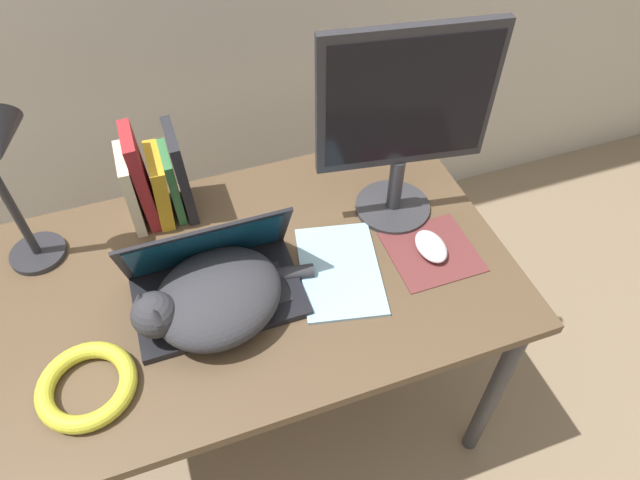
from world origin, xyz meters
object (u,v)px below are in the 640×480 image
object	(u,v)px
cat	(213,298)
notepad	(340,270)
external_monitor	(405,119)
computer_mouse	(431,246)
desk_lamp	(6,167)
book_row	(156,181)
cable_coil	(87,386)
laptop	(215,281)

from	to	relation	value
cat	notepad	distance (m)	0.31
external_monitor	computer_mouse	distance (m)	0.31
cat	computer_mouse	distance (m)	0.53
external_monitor	computer_mouse	bearing A→B (deg)	-81.32
desk_lamp	book_row	bearing A→B (deg)	15.17
external_monitor	desk_lamp	distance (m)	0.84
external_monitor	cable_coil	bearing A→B (deg)	-161.29
computer_mouse	laptop	bearing A→B (deg)	174.55
cat	external_monitor	xyz separation A→B (m)	(0.50, 0.17, 0.22)
computer_mouse	desk_lamp	xyz separation A→B (m)	(-0.85, 0.27, 0.27)
cat	cable_coil	xyz separation A→B (m)	(-0.28, -0.09, -0.05)
external_monitor	notepad	distance (m)	0.37
cat	desk_lamp	distance (m)	0.49
desk_lamp	laptop	bearing A→B (deg)	-33.15
computer_mouse	notepad	size ratio (longest dim) A/B	0.34
laptop	desk_lamp	size ratio (longest dim) A/B	0.84
laptop	external_monitor	distance (m)	0.55
laptop	external_monitor	size ratio (longest dim) A/B	0.73
notepad	book_row	bearing A→B (deg)	137.10
laptop	cable_coil	distance (m)	0.33
book_row	desk_lamp	distance (m)	0.34
notepad	computer_mouse	bearing A→B (deg)	-3.88
computer_mouse	notepad	bearing A→B (deg)	176.12
desk_lamp	external_monitor	bearing A→B (deg)	-7.49
book_row	notepad	distance (m)	0.50
desk_lamp	cable_coil	xyz separation A→B (m)	(0.05, -0.37, -0.27)
desk_lamp	computer_mouse	bearing A→B (deg)	-17.71
book_row	notepad	size ratio (longest dim) A/B	0.83
notepad	cable_coil	bearing A→B (deg)	-168.65
book_row	computer_mouse	bearing A→B (deg)	-30.69
desk_lamp	notepad	size ratio (longest dim) A/B	1.41
laptop	notepad	size ratio (longest dim) A/B	1.19
desk_lamp	notepad	distance (m)	0.74
cable_coil	laptop	bearing A→B (deg)	26.88
desk_lamp	notepad	world-z (taller)	desk_lamp
cat	book_row	bearing A→B (deg)	99.11
cat	book_row	distance (m)	0.36
external_monitor	desk_lamp	size ratio (longest dim) A/B	1.15
laptop	cat	world-z (taller)	laptop
external_monitor	notepad	world-z (taller)	external_monitor
cat	external_monitor	bearing A→B (deg)	19.11
book_row	cable_coil	size ratio (longest dim) A/B	1.31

